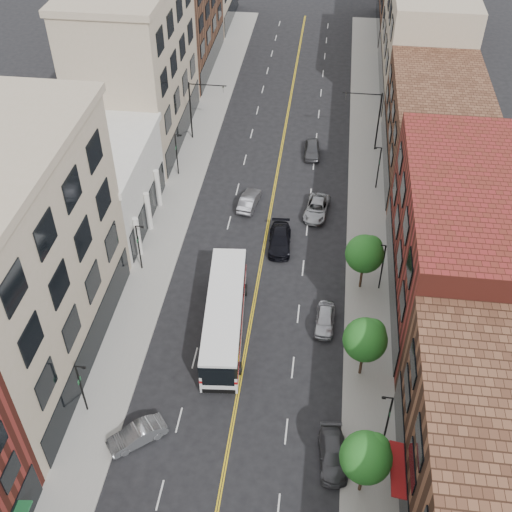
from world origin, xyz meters
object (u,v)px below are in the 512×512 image
at_px(car_parked_far, 325,319).
at_px(car_parked_mid, 333,455).
at_px(car_lane_b, 317,208).
at_px(car_angle_b, 137,435).
at_px(car_lane_behind, 249,200).
at_px(car_lane_a, 280,240).
at_px(city_bus, 225,314).
at_px(car_lane_c, 312,149).

bearing_deg(car_parked_far, car_parked_mid, -83.48).
height_order(car_parked_mid, car_lane_b, car_lane_b).
xyz_separation_m(car_angle_b, car_lane_behind, (4.24, 29.17, 0.03)).
relative_size(car_lane_behind, car_lane_a, 0.86).
height_order(car_angle_b, car_parked_mid, car_angle_b).
relative_size(city_bus, car_lane_c, 3.12).
bearing_deg(car_lane_c, car_lane_behind, -121.19).
relative_size(car_lane_behind, car_lane_b, 0.89).
bearing_deg(car_lane_behind, car_parked_mid, 116.46).
height_order(car_angle_b, car_parked_far, car_angle_b).
bearing_deg(car_parked_far, car_lane_c, 97.27).
xyz_separation_m(car_parked_far, car_lane_c, (-2.65, 27.08, 0.05)).
bearing_deg(car_lane_a, car_lane_c, 79.62).
bearing_deg(car_lane_a, car_parked_mid, -78.71).
bearing_deg(car_angle_b, car_lane_b, 119.79).
height_order(car_parked_mid, car_parked_far, car_parked_far).
bearing_deg(car_angle_b, car_parked_far, 96.67).
height_order(city_bus, car_parked_mid, city_bus).
xyz_separation_m(car_parked_mid, car_lane_c, (-3.74, 39.94, 0.08)).
xyz_separation_m(car_lane_b, car_lane_c, (-1.13, 11.39, 0.04)).
xyz_separation_m(car_parked_far, car_lane_behind, (-8.64, 16.15, 0.04)).
relative_size(car_parked_mid, car_lane_a, 0.88).
xyz_separation_m(city_bus, car_angle_b, (-4.56, -11.32, -1.30)).
bearing_deg(car_lane_behind, car_parked_far, 126.06).
bearing_deg(city_bus, car_lane_c, 73.90).
distance_m(car_angle_b, car_lane_a, 24.40).
height_order(city_bus, car_lane_a, city_bus).
distance_m(city_bus, car_lane_c, 29.35).
bearing_deg(car_lane_a, car_lane_behind, 118.78).
xyz_separation_m(car_parked_far, car_lane_a, (-4.81, 10.02, 0.06)).
bearing_deg(city_bus, car_angle_b, -116.91).
height_order(car_parked_far, car_lane_c, car_lane_c).
distance_m(city_bus, car_lane_b, 18.71).
xyz_separation_m(car_lane_behind, car_lane_c, (5.98, 10.92, 0.01)).
distance_m(city_bus, car_parked_mid, 14.67).
bearing_deg(car_lane_b, car_lane_behind, -177.18).
bearing_deg(car_parked_far, car_lane_behind, 119.81).
bearing_deg(car_angle_b, car_parked_mid, 51.95).
xyz_separation_m(car_parked_mid, car_lane_b, (-2.61, 28.56, 0.03)).
bearing_deg(car_angle_b, car_lane_c, 127.06).
bearing_deg(car_lane_b, car_lane_c, 102.20).
bearing_deg(car_angle_b, city_bus, 119.42).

